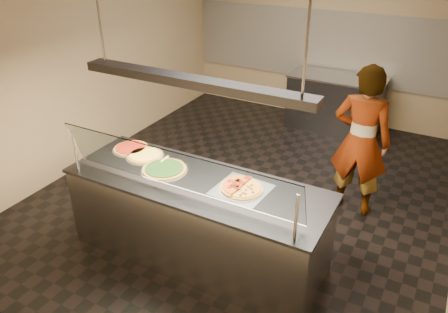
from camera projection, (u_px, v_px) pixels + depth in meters
The scene contains 19 objects.
ground at pixel (250, 191), 5.89m from camera, with size 5.00×6.00×0.02m, color black.
wall_back at pixel (328, 34), 7.51m from camera, with size 5.00×0.02×3.00m, color tan.
wall_front at pixel (57, 214), 2.84m from camera, with size 5.00×0.02×3.00m, color tan.
wall_left at pixel (94, 56), 6.24m from camera, with size 0.02×6.00×3.00m, color tan.
tile_band at pixel (326, 46), 7.58m from camera, with size 4.90×0.02×1.20m, color silver.
serving_counter at pixel (198, 220), 4.52m from camera, with size 2.68×0.94×0.93m.
sneeze_guard at pixel (175, 171), 3.89m from camera, with size 2.44×0.18×0.54m.
perforated_tray at pixel (242, 189), 4.16m from camera, with size 0.52×0.52×0.01m.
half_pizza_pepperoni at pixel (233, 184), 4.19m from camera, with size 0.23×0.42×0.05m.
half_pizza_sausage at pixel (251, 190), 4.10m from camera, with size 0.23×0.42×0.04m.
pizza_spinach at pixel (165, 169), 4.49m from camera, with size 0.48×0.48×0.03m.
pizza_cheese at pixel (145, 155), 4.76m from camera, with size 0.42×0.42×0.03m.
pizza_tomato at pixel (131, 148), 4.90m from camera, with size 0.41×0.41×0.03m.
pizza_spatula at pixel (165, 162), 4.59m from camera, with size 0.18×0.23×0.02m.
prep_table at pixel (335, 103), 7.48m from camera, with size 1.57×0.74×0.93m.
worker at pixel (361, 141), 5.09m from camera, with size 0.68×0.44×1.86m, color #39363D.
heat_lamp_housing at pixel (193, 82), 3.82m from camera, with size 2.30×0.18×0.08m, color #2F2F34.
lamp_rod_left at pixel (98, 8), 3.98m from camera, with size 0.02×0.02×1.01m, color #B7B7BC.
lamp_rod_right at pixel (308, 30), 3.14m from camera, with size 0.02×0.02×1.01m, color #B7B7BC.
Camera 1 is at (2.08, -4.54, 3.17)m, focal length 35.00 mm.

